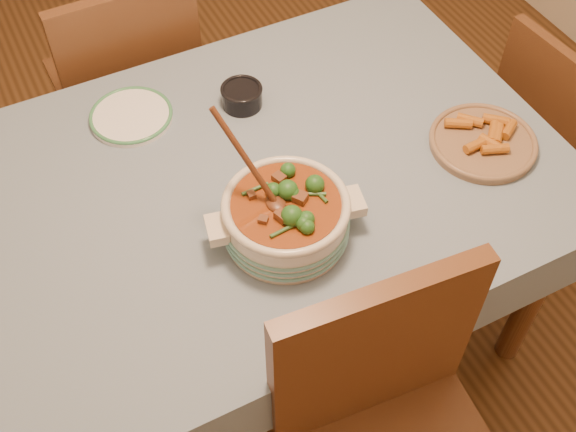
% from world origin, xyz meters
% --- Properties ---
extents(floor, '(4.50, 4.50, 0.00)m').
position_xyz_m(floor, '(0.00, 0.00, 0.00)').
color(floor, '#412712').
rests_on(floor, ground).
extents(dining_table, '(1.68, 1.08, 0.76)m').
position_xyz_m(dining_table, '(0.00, 0.00, 0.66)').
color(dining_table, brown).
rests_on(dining_table, floor).
extents(stew_casserole, '(0.37, 0.34, 0.35)m').
position_xyz_m(stew_casserole, '(0.04, -0.20, 0.83)').
color(stew_casserole, beige).
rests_on(stew_casserole, dining_table).
extents(white_plate, '(0.23, 0.23, 0.02)m').
position_xyz_m(white_plate, '(-0.15, 0.34, 0.77)').
color(white_plate, white).
rests_on(white_plate, dining_table).
extents(condiment_bowl, '(0.14, 0.14, 0.06)m').
position_xyz_m(condiment_bowl, '(0.14, 0.26, 0.79)').
color(condiment_bowl, black).
rests_on(condiment_bowl, dining_table).
extents(fried_plate, '(0.32, 0.32, 0.05)m').
position_xyz_m(fried_plate, '(0.63, -0.17, 0.77)').
color(fried_plate, '#8B664D').
rests_on(fried_plate, dining_table).
extents(chair_far, '(0.44, 0.44, 0.94)m').
position_xyz_m(chair_far, '(-0.06, 0.75, 0.53)').
color(chair_far, brown).
rests_on(chair_far, floor).
extents(chair_right, '(0.40, 0.40, 0.80)m').
position_xyz_m(chair_right, '(1.13, 0.02, 0.45)').
color(chair_right, brown).
rests_on(chair_right, floor).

